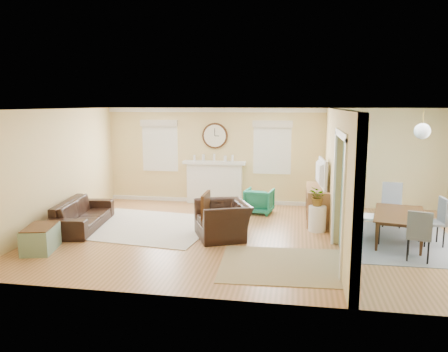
{
  "coord_description": "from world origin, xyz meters",
  "views": [
    {
      "loc": [
        0.72,
        -8.65,
        2.71
      ],
      "look_at": [
        -0.8,
        0.3,
        1.2
      ],
      "focal_mm": 35.0,
      "sensor_mm": 36.0,
      "label": 1
    }
  ],
  "objects_px": {
    "credenza": "(317,204)",
    "dining_table": "(400,228)",
    "green_chair": "(259,201)",
    "eames_chair": "(223,220)",
    "sofa": "(82,214)"
  },
  "relations": [
    {
      "from": "credenza",
      "to": "dining_table",
      "type": "height_order",
      "value": "credenza"
    },
    {
      "from": "green_chair",
      "to": "eames_chair",
      "type": "bearing_deg",
      "value": 83.9
    },
    {
      "from": "green_chair",
      "to": "dining_table",
      "type": "bearing_deg",
      "value": 156.46
    },
    {
      "from": "credenza",
      "to": "dining_table",
      "type": "bearing_deg",
      "value": -41.1
    },
    {
      "from": "credenza",
      "to": "dining_table",
      "type": "relative_size",
      "value": 0.9
    },
    {
      "from": "credenza",
      "to": "dining_table",
      "type": "distance_m",
      "value": 2.07
    },
    {
      "from": "dining_table",
      "to": "sofa",
      "type": "bearing_deg",
      "value": 102.44
    },
    {
      "from": "eames_chair",
      "to": "green_chair",
      "type": "distance_m",
      "value": 2.21
    },
    {
      "from": "sofa",
      "to": "credenza",
      "type": "height_order",
      "value": "credenza"
    },
    {
      "from": "sofa",
      "to": "eames_chair",
      "type": "height_order",
      "value": "eames_chair"
    },
    {
      "from": "credenza",
      "to": "green_chair",
      "type": "bearing_deg",
      "value": 160.61
    },
    {
      "from": "eames_chair",
      "to": "dining_table",
      "type": "xyz_separation_m",
      "value": [
        3.51,
        0.29,
        -0.08
      ]
    },
    {
      "from": "eames_chair",
      "to": "green_chair",
      "type": "height_order",
      "value": "eames_chair"
    },
    {
      "from": "eames_chair",
      "to": "credenza",
      "type": "bearing_deg",
      "value": 106.15
    },
    {
      "from": "sofa",
      "to": "dining_table",
      "type": "relative_size",
      "value": 1.27
    }
  ]
}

